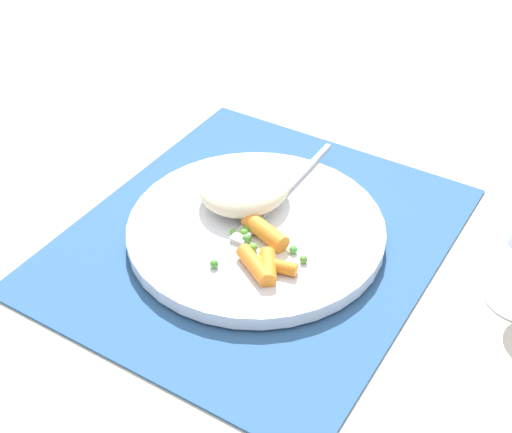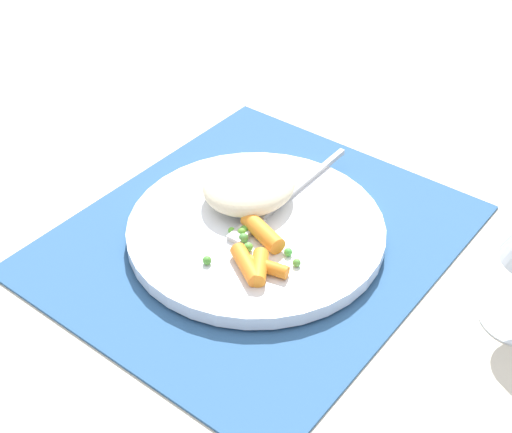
% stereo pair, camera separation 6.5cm
% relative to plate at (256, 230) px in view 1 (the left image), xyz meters
% --- Properties ---
extents(ground_plane, '(2.40, 2.40, 0.00)m').
position_rel_plate_xyz_m(ground_plane, '(0.00, 0.00, -0.01)').
color(ground_plane, beige).
extents(placemat, '(0.41, 0.36, 0.01)m').
position_rel_plate_xyz_m(placemat, '(0.00, 0.00, -0.01)').
color(placemat, '#2D5684').
rests_on(placemat, ground_plane).
extents(plate, '(0.27, 0.27, 0.01)m').
position_rel_plate_xyz_m(plate, '(0.00, 0.00, 0.00)').
color(plate, white).
rests_on(plate, placemat).
extents(rice_mound, '(0.10, 0.09, 0.04)m').
position_rel_plate_xyz_m(rice_mound, '(-0.03, -0.03, 0.03)').
color(rice_mound, beige).
rests_on(rice_mound, plate).
extents(carrot_portion, '(0.08, 0.08, 0.02)m').
position_rel_plate_xyz_m(carrot_portion, '(0.04, 0.03, 0.02)').
color(carrot_portion, orange).
rests_on(carrot_portion, plate).
extents(pea_scatter, '(0.07, 0.09, 0.01)m').
position_rel_plate_xyz_m(pea_scatter, '(0.03, 0.02, 0.01)').
color(pea_scatter, '#4C8E3E').
rests_on(pea_scatter, plate).
extents(fork, '(0.20, 0.02, 0.01)m').
position_rel_plate_xyz_m(fork, '(-0.04, -0.00, 0.01)').
color(fork, '#B7B7B7').
rests_on(fork, plate).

